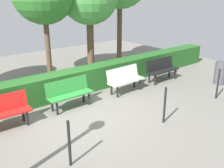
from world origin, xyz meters
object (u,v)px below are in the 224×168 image
object	(u,v)px
bench_white	(125,79)
trash_bin	(220,73)
bench_red	(1,111)
bench_black	(162,69)
bench_green	(69,92)

from	to	relation	value
bench_white	trash_bin	distance (m)	3.70
bench_red	trash_bin	xyz separation A→B (m)	(-7.44, 1.68, -0.05)
bench_red	bench_black	bearing A→B (deg)	-179.04
bench_black	bench_green	xyz separation A→B (m)	(4.06, -0.08, -0.00)
trash_bin	bench_green	bearing A→B (deg)	-17.57
bench_black	trash_bin	size ratio (longest dim) A/B	1.73
bench_black	bench_green	distance (m)	4.06
bench_black	bench_red	world-z (taller)	same
bench_black	bench_white	distance (m)	1.91
bench_green	bench_red	distance (m)	1.98
bench_black	trash_bin	xyz separation A→B (m)	(-1.41, 1.65, -0.05)
bench_green	trash_bin	world-z (taller)	same
bench_green	bench_red	bearing A→B (deg)	0.94
bench_white	bench_black	bearing A→B (deg)	178.24
bench_black	bench_white	world-z (taller)	same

